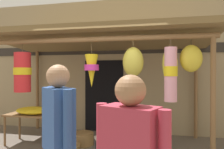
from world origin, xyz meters
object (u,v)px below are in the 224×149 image
Objects in this scene: display_table at (35,117)px; folding_chair at (108,137)px; wicker_basket_spare at (83,139)px; vendor_in_orange at (58,134)px; flower_heap_on_table at (34,110)px.

folding_chair reaches higher than display_table.
vendor_in_orange is (0.72, -2.68, 0.90)m from wicker_basket_spare.
vendor_in_orange is at bearing -75.01° from wicker_basket_spare.
wicker_basket_spare is at bearing 9.84° from display_table.
folding_chair is at bearing -48.47° from wicker_basket_spare.
flower_heap_on_table reaches higher than folding_chair.
display_table is 1.55× the size of flower_heap_on_table.
flower_heap_on_table is 1.29m from wicker_basket_spare.
flower_heap_on_table is (0.01, -0.05, 0.16)m from display_table.
wicker_basket_spare is (1.08, 0.24, -0.65)m from flower_heap_on_table.
display_table is 1.21m from wicker_basket_spare.
folding_chair is (1.92, -0.74, -0.12)m from display_table.
display_table is 2.06m from folding_chair.
display_table is 0.17m from flower_heap_on_table.
folding_chair is (1.91, -0.69, -0.28)m from flower_heap_on_table.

